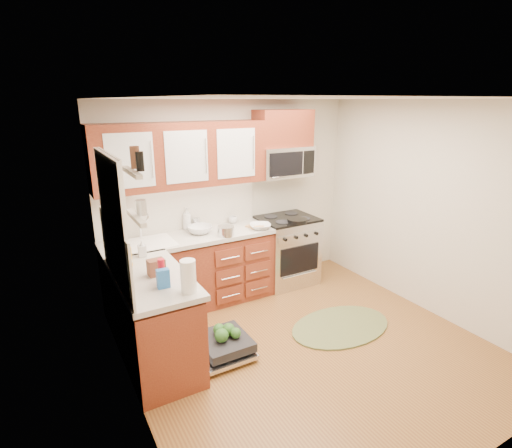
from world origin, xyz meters
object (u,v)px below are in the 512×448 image
range (286,250)px  sink (147,254)px  cutting_board (258,225)px  microwave (283,162)px  paper_towel_roll (188,276)px  dishwasher (221,347)px  bowl_a (260,226)px  upper_cabinets (181,155)px  skillet (297,221)px  cup (233,220)px  bowl_b (200,230)px  stock_pot (226,231)px  rug (341,326)px

range → sink: bearing=-179.7°
sink → cutting_board: (1.43, -0.05, 0.14)m
microwave → paper_towel_roll: microwave is taller
dishwasher → bowl_a: (1.01, 0.95, 0.86)m
cutting_board → bowl_a: (-0.03, -0.12, 0.02)m
upper_cabinets → cutting_board: size_ratio=7.14×
dishwasher → paper_towel_roll: (-0.39, -0.26, 0.97)m
microwave → sink: bearing=-176.1°
upper_cabinets → range: (1.41, -0.15, -1.40)m
skillet → cup: size_ratio=2.33×
upper_cabinets → dishwasher: bearing=-96.0°
upper_cabinets → sink: bearing=-163.6°
cup → range: bearing=-17.0°
range → cutting_board: 0.68m
range → bowl_a: bowl_a is taller
upper_cabinets → microwave: size_ratio=2.70×
sink → cup: bearing=10.7°
microwave → bowl_b: 1.46m
stock_pot → cup: size_ratio=1.77×
dishwasher → rug: size_ratio=0.57×
bowl_a → sink: bearing=173.1°
range → cup: bearing=163.0°
paper_towel_roll → bowl_a: bearing=40.7°
stock_pot → cutting_board: stock_pot is taller
sink → stock_pot: stock_pot is taller
upper_cabinets → paper_towel_roll: bearing=-108.9°
dishwasher → bowl_b: size_ratio=2.36×
sink → cup: 1.25m
dishwasher → bowl_b: bearing=76.4°
bowl_b → bowl_a: bearing=-16.4°
sink → upper_cabinets: bearing=16.4°
bowl_a → microwave: bearing=29.5°
microwave → upper_cabinets: bearing=179.0°
range → sink: size_ratio=1.53×
bowl_a → cup: bearing=115.2°
rug → cup: cup is taller
range → bowl_b: bowl_b is taller
bowl_b → sink: bearing=-176.3°
skillet → paper_towel_roll: paper_towel_roll is taller
paper_towel_roll → dishwasher: bearing=33.2°
upper_cabinets → stock_pot: size_ratio=10.22×
upper_cabinets → cup: size_ratio=18.12×
bowl_a → range: bearing=18.8°
microwave → cup: bearing=172.1°
sink → cutting_board: 1.44m
sink → cutting_board: cutting_board is taller
range → rug: 1.41m
skillet → cup: bearing=146.5°
dishwasher → rug: dishwasher is taller
sink → dishwasher: sink is taller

